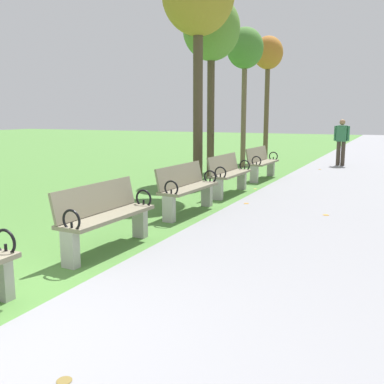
{
  "coord_description": "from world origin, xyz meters",
  "views": [
    {
      "loc": [
        2.97,
        -2.16,
        1.8
      ],
      "look_at": [
        -0.05,
        4.23,
        0.55
      ],
      "focal_mm": 40.91,
      "sensor_mm": 36.0,
      "label": 1
    }
  ],
  "objects": [
    {
      "name": "tree_4",
      "position": [
        -1.91,
        12.29,
        3.88
      ],
      "size": [
        1.22,
        1.22,
        4.66
      ],
      "color": "brown",
      "rests_on": "ground"
    },
    {
      "name": "tree_5",
      "position": [
        -1.9,
        15.06,
        4.0
      ],
      "size": [
        1.15,
        1.15,
        4.8
      ],
      "color": "brown",
      "rests_on": "ground"
    },
    {
      "name": "park_bench_4",
      "position": [
        -0.5,
        7.14,
        0.49
      ],
      "size": [
        0.5,
        1.61,
        0.9
      ],
      "color": "gray",
      "rests_on": "ground"
    },
    {
      "name": "park_bench_3",
      "position": [
        -0.5,
        4.96,
        0.49
      ],
      "size": [
        0.53,
        1.62,
        0.9
      ],
      "color": "gray",
      "rests_on": "ground"
    },
    {
      "name": "park_bench_5",
      "position": [
        -0.5,
        9.76,
        0.49
      ],
      "size": [
        0.53,
        1.62,
        0.9
      ],
      "color": "gray",
      "rests_on": "ground"
    },
    {
      "name": "scattered_leaves",
      "position": [
        -0.32,
        3.46,
        0.01
      ],
      "size": [
        4.19,
        14.54,
        0.02
      ],
      "color": "#BC842D",
      "rests_on": "ground"
    },
    {
      "name": "pedestrian_walking",
      "position": [
        1.12,
        14.08,
        0.93
      ],
      "size": [
        0.53,
        0.24,
        1.62
      ],
      "color": "#3D3328",
      "rests_on": "paved_walkway"
    },
    {
      "name": "paved_walkway",
      "position": [
        1.53,
        18.0,
        0.01
      ],
      "size": [
        3.07,
        44.0,
        0.02
      ],
      "primitive_type": "cube",
      "color": "gray",
      "rests_on": "ground"
    },
    {
      "name": "tree_3",
      "position": [
        -1.94,
        9.47,
        4.06
      ],
      "size": [
        1.58,
        1.58,
        5.01
      ],
      "color": "#4C3D2D",
      "rests_on": "ground"
    },
    {
      "name": "park_bench_2",
      "position": [
        -0.5,
        2.48,
        0.49
      ],
      "size": [
        0.52,
        1.61,
        0.9
      ],
      "color": "gray",
      "rests_on": "ground"
    }
  ]
}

